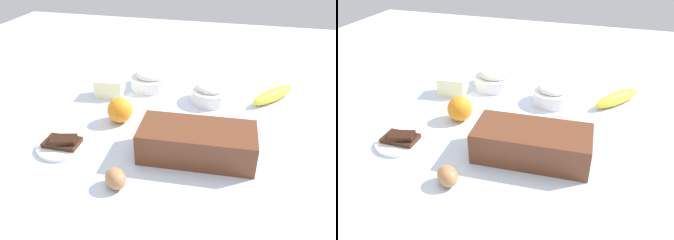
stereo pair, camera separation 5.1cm
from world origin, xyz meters
TOP-DOWN VIEW (x-y plane):
  - ground_plane at (0.00, 0.00)m, footprint 2.40×2.40m
  - loaf_pan at (0.09, -0.09)m, footprint 0.29×0.14m
  - flour_bowl at (-0.13, 0.27)m, footprint 0.15×0.15m
  - sugar_bowl at (0.09, 0.21)m, footprint 0.13×0.13m
  - banana at (0.29, 0.27)m, footprint 0.15×0.18m
  - orange_fruit at (-0.15, 0.03)m, footprint 0.07×0.07m
  - butter_block at (-0.24, 0.18)m, footprint 0.10×0.07m
  - egg_near_butter at (-0.06, -0.24)m, footprint 0.07×0.07m
  - chocolate_plate at (-0.25, -0.13)m, footprint 0.13×0.13m

SIDE VIEW (x-z plane):
  - ground_plane at x=0.00m, z-range -0.02..0.00m
  - chocolate_plate at x=-0.25m, z-range -0.01..0.03m
  - banana at x=0.29m, z-range 0.00..0.04m
  - egg_near_butter at x=-0.06m, z-range 0.00..0.04m
  - butter_block at x=-0.24m, z-range 0.00..0.06m
  - sugar_bowl at x=0.09m, z-range 0.00..0.06m
  - flour_bowl at x=-0.13m, z-range 0.00..0.07m
  - orange_fruit at x=-0.15m, z-range 0.00..0.07m
  - loaf_pan at x=0.09m, z-range 0.00..0.08m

